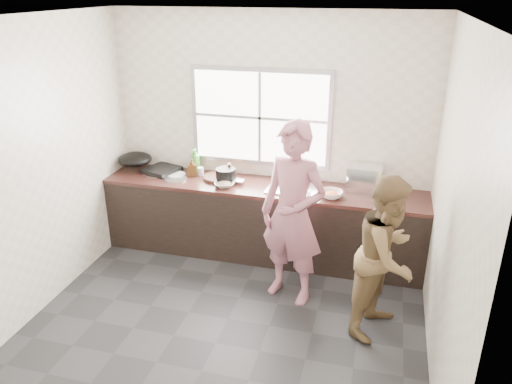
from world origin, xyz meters
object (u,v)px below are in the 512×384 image
(bowl_crabs, at_px, (331,195))
(black_pot, at_px, (226,176))
(dish_rack, at_px, (365,178))
(wok, at_px, (135,159))
(bottle_brown_short, at_px, (229,172))
(plate_food, at_px, (176,175))
(glass_jar, at_px, (201,172))
(cutting_board, at_px, (219,177))
(woman, at_px, (293,220))
(pot_lid_right, at_px, (176,179))
(burner, at_px, (162,170))
(bowl_held, at_px, (304,195))
(pot_lid_left, at_px, (156,174))
(person_side, at_px, (387,256))
(bottle_green, at_px, (195,160))
(bowl_mince, at_px, (224,184))
(bottle_brown_tall, at_px, (192,168))

(bowl_crabs, xyz_separation_m, black_pot, (-1.20, 0.13, 0.05))
(dish_rack, bearing_deg, wok, -175.66)
(bowl_crabs, distance_m, bottle_brown_short, 1.21)
(plate_food, xyz_separation_m, glass_jar, (0.28, 0.07, 0.04))
(cutting_board, bearing_deg, woman, -38.50)
(pot_lid_right, bearing_deg, glass_jar, 40.21)
(black_pot, height_order, burner, black_pot)
(dish_rack, bearing_deg, black_pot, -170.57)
(pot_lid_right, bearing_deg, bowl_held, -4.84)
(glass_jar, distance_m, pot_lid_left, 0.53)
(person_side, height_order, cutting_board, person_side)
(black_pot, distance_m, plate_food, 0.64)
(glass_jar, distance_m, pot_lid_right, 0.31)
(bowl_held, xyz_separation_m, bottle_green, (-1.38, 0.44, 0.11))
(bowl_mince, height_order, bowl_held, bowl_held)
(person_side, bearing_deg, cutting_board, 83.72)
(bowl_mince, relative_size, bowl_crabs, 1.17)
(dish_rack, bearing_deg, glass_jar, -175.70)
(person_side, distance_m, glass_jar, 2.44)
(wok, relative_size, pot_lid_left, 1.74)
(bowl_crabs, height_order, pot_lid_right, bowl_crabs)
(person_side, height_order, bowl_held, person_side)
(bottle_brown_tall, relative_size, dish_rack, 0.54)
(person_side, height_order, dish_rack, person_side)
(black_pot, bearing_deg, burner, 171.95)
(burner, bearing_deg, bowl_held, -10.09)
(wok, xyz_separation_m, pot_lid_left, (0.30, -0.08, -0.13))
(bowl_crabs, xyz_separation_m, bottle_brown_tall, (-1.64, 0.23, 0.07))
(dish_rack, xyz_separation_m, pot_lid_left, (-2.39, -0.15, -0.13))
(cutting_board, height_order, pot_lid_left, cutting_board)
(black_pot, height_order, pot_lid_right, black_pot)
(bottle_brown_short, xyz_separation_m, wok, (-1.19, 0.02, 0.05))
(bottle_brown_short, bearing_deg, plate_food, -177.52)
(bowl_crabs, distance_m, wok, 2.39)
(glass_jar, bearing_deg, cutting_board, -11.71)
(bowl_mince, xyz_separation_m, bowl_crabs, (1.18, -0.01, 0.00))
(glass_jar, relative_size, burner, 0.28)
(bottle_brown_tall, relative_size, burner, 0.55)
(bowl_crabs, bearing_deg, pot_lid_left, 175.79)
(burner, bearing_deg, wok, -177.85)
(burner, xyz_separation_m, dish_rack, (2.35, 0.06, 0.11))
(bowl_held, xyz_separation_m, bottle_brown_short, (-0.91, 0.28, 0.06))
(cutting_board, xyz_separation_m, wok, (-1.06, 0.03, 0.12))
(wok, distance_m, dish_rack, 2.69)
(bottle_brown_tall, bearing_deg, black_pot, -12.65)
(person_side, relative_size, wok, 3.71)
(bowl_crabs, height_order, bowl_held, bowl_crabs)
(bottle_brown_tall, distance_m, pot_lid_right, 0.24)
(cutting_board, height_order, glass_jar, glass_jar)
(bowl_crabs, xyz_separation_m, pot_lid_right, (-1.78, 0.06, -0.02))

